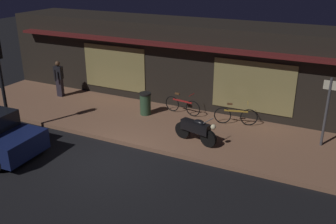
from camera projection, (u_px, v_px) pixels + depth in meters
ground_plane at (114, 159)px, 12.30m from camera, size 60.00×60.00×0.00m
sidewalk_slab at (156, 124)px, 14.77m from camera, size 18.00×4.00×0.15m
storefront_building at (191, 62)px, 16.96m from camera, size 18.00×3.30×3.60m
motorcycle at (196, 129)px, 12.95m from camera, size 1.68×0.66×0.97m
bicycle_parked at (182, 105)px, 15.49m from camera, size 1.65×0.42×0.91m
bicycle_extra at (236, 116)px, 14.46m from camera, size 1.62×0.54×0.91m
person_photographer at (59, 78)px, 17.33m from camera, size 0.39×0.61×1.67m
sign_post at (327, 108)px, 12.43m from camera, size 0.44×0.09×2.40m
trash_bin at (145, 103)px, 15.38m from camera, size 0.48×0.48×0.93m
traffic_light_pole at (0, 71)px, 13.10m from camera, size 0.24×0.33×3.60m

